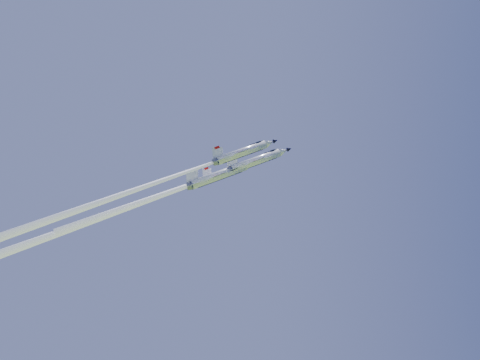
{
  "coord_description": "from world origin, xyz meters",
  "views": [
    {
      "loc": [
        -3.14,
        -112.86,
        48.76
      ],
      "look_at": [
        0.0,
        0.0,
        80.09
      ],
      "focal_mm": 40.0,
      "sensor_mm": 36.0,
      "label": 1
    }
  ],
  "objects_px": {
    "jet_lead": "(188,186)",
    "jet_right": "(154,183)",
    "jet_left": "(161,197)",
    "jet_slot": "(134,206)"
  },
  "relations": [
    {
      "from": "jet_left",
      "to": "jet_right",
      "type": "xyz_separation_m",
      "value": [
        0.53,
        -14.7,
        -0.92
      ]
    },
    {
      "from": "jet_left",
      "to": "jet_right",
      "type": "bearing_deg",
      "value": -11.85
    },
    {
      "from": "jet_lead",
      "to": "jet_left",
      "type": "height_order",
      "value": "jet_lead"
    },
    {
      "from": "jet_left",
      "to": "jet_lead",
      "type": "bearing_deg",
      "value": 43.72
    },
    {
      "from": "jet_left",
      "to": "jet_slot",
      "type": "distance_m",
      "value": 8.31
    },
    {
      "from": "jet_lead",
      "to": "jet_right",
      "type": "bearing_deg",
      "value": -41.69
    },
    {
      "from": "jet_left",
      "to": "jet_right",
      "type": "relative_size",
      "value": 0.9
    },
    {
      "from": "jet_lead",
      "to": "jet_slot",
      "type": "height_order",
      "value": "jet_lead"
    },
    {
      "from": "jet_left",
      "to": "jet_slot",
      "type": "xyz_separation_m",
      "value": [
        -4.79,
        -5.82,
        -3.5
      ]
    },
    {
      "from": "jet_left",
      "to": "jet_slot",
      "type": "height_order",
      "value": "jet_left"
    }
  ]
}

